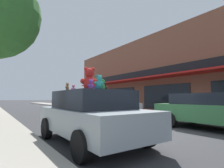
{
  "coord_description": "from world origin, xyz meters",
  "views": [
    {
      "loc": [
        -5.04,
        -4.66,
        1.3
      ],
      "look_at": [
        -0.28,
        2.1,
        1.97
      ],
      "focal_mm": 28.0,
      "sensor_mm": 36.0,
      "label": 1
    }
  ],
  "objects_px": {
    "teddy_bear_teal": "(99,82)",
    "teddy_bear_cream": "(93,87)",
    "teddy_bear_blue": "(97,86)",
    "parked_car_far_left": "(212,110)",
    "plush_art_car": "(92,115)",
    "teddy_bear_brown": "(67,87)",
    "parked_car_far_center": "(113,105)",
    "teddy_bear_pink": "(73,88)",
    "teddy_bear_green": "(103,85)",
    "teddy_bear_purple": "(91,85)",
    "teddy_bear_black": "(104,87)",
    "teddy_bear_giant": "(89,80)",
    "teddy_bear_white": "(67,88)"
  },
  "relations": [
    {
      "from": "teddy_bear_giant",
      "to": "parked_car_far_left",
      "type": "xyz_separation_m",
      "value": [
        5.01,
        -1.43,
        -1.07
      ]
    },
    {
      "from": "plush_art_car",
      "to": "parked_car_far_left",
      "type": "height_order",
      "value": "plush_art_car"
    },
    {
      "from": "teddy_bear_brown",
      "to": "teddy_bear_teal",
      "type": "bearing_deg",
      "value": 71.3
    },
    {
      "from": "teddy_bear_green",
      "to": "parked_car_far_left",
      "type": "xyz_separation_m",
      "value": [
        5.01,
        -0.61,
        -0.84
      ]
    },
    {
      "from": "teddy_bear_blue",
      "to": "teddy_bear_white",
      "type": "height_order",
      "value": "teddy_bear_blue"
    },
    {
      "from": "teddy_bear_cream",
      "to": "parked_car_far_center",
      "type": "distance_m",
      "value": 7.19
    },
    {
      "from": "teddy_bear_teal",
      "to": "teddy_bear_cream",
      "type": "xyz_separation_m",
      "value": [
        0.76,
        1.71,
        0.01
      ]
    },
    {
      "from": "teddy_bear_brown",
      "to": "teddy_bear_teal",
      "type": "distance_m",
      "value": 1.17
    },
    {
      "from": "teddy_bear_blue",
      "to": "parked_car_far_left",
      "type": "height_order",
      "value": "teddy_bear_blue"
    },
    {
      "from": "teddy_bear_purple",
      "to": "parked_car_far_center",
      "type": "bearing_deg",
      "value": -139.73
    },
    {
      "from": "plush_art_car",
      "to": "teddy_bear_purple",
      "type": "height_order",
      "value": "teddy_bear_purple"
    },
    {
      "from": "teddy_bear_giant",
      "to": "teddy_bear_white",
      "type": "distance_m",
      "value": 0.8
    },
    {
      "from": "teddy_bear_brown",
      "to": "teddy_bear_purple",
      "type": "xyz_separation_m",
      "value": [
        0.39,
        -0.67,
        0.03
      ]
    },
    {
      "from": "teddy_bear_green",
      "to": "teddy_bear_teal",
      "type": "bearing_deg",
      "value": -4.86
    },
    {
      "from": "teddy_bear_white",
      "to": "teddy_bear_blue",
      "type": "bearing_deg",
      "value": 75.57
    },
    {
      "from": "teddy_bear_pink",
      "to": "teddy_bear_purple",
      "type": "xyz_separation_m",
      "value": [
        -0.04,
        -1.27,
        0.03
      ]
    },
    {
      "from": "plush_art_car",
      "to": "teddy_bear_brown",
      "type": "distance_m",
      "value": 1.09
    },
    {
      "from": "teddy_bear_cream",
      "to": "teddy_bear_pink",
      "type": "distance_m",
      "value": 0.72
    },
    {
      "from": "teddy_bear_green",
      "to": "teddy_bear_cream",
      "type": "xyz_separation_m",
      "value": [
        0.33,
        1.17,
        0.02
      ]
    },
    {
      "from": "plush_art_car",
      "to": "parked_car_far_center",
      "type": "xyz_separation_m",
      "value": [
        5.12,
        6.14,
        0.01
      ]
    },
    {
      "from": "teddy_bear_green",
      "to": "parked_car_far_center",
      "type": "xyz_separation_m",
      "value": [
        5.01,
        6.56,
        -0.86
      ]
    },
    {
      "from": "teddy_bear_black",
      "to": "teddy_bear_giant",
      "type": "bearing_deg",
      "value": 28.71
    },
    {
      "from": "teddy_bear_blue",
      "to": "teddy_bear_brown",
      "type": "bearing_deg",
      "value": -1.17
    },
    {
      "from": "teddy_bear_teal",
      "to": "teddy_bear_purple",
      "type": "distance_m",
      "value": 0.43
    },
    {
      "from": "plush_art_car",
      "to": "teddy_bear_brown",
      "type": "height_order",
      "value": "teddy_bear_brown"
    },
    {
      "from": "teddy_bear_green",
      "to": "teddy_bear_blue",
      "type": "relative_size",
      "value": 0.94
    },
    {
      "from": "teddy_bear_cream",
      "to": "teddy_bear_purple",
      "type": "height_order",
      "value": "teddy_bear_cream"
    },
    {
      "from": "teddy_bear_white",
      "to": "teddy_bear_purple",
      "type": "bearing_deg",
      "value": 26.02
    },
    {
      "from": "teddy_bear_green",
      "to": "teddy_bear_teal",
      "type": "relative_size",
      "value": 0.91
    },
    {
      "from": "teddy_bear_green",
      "to": "teddy_bear_purple",
      "type": "xyz_separation_m",
      "value": [
        -0.43,
        -0.1,
        -0.02
      ]
    },
    {
      "from": "parked_car_far_left",
      "to": "teddy_bear_teal",
      "type": "bearing_deg",
      "value": 179.18
    },
    {
      "from": "teddy_bear_cream",
      "to": "parked_car_far_center",
      "type": "xyz_separation_m",
      "value": [
        4.69,
        5.39,
        -0.88
      ]
    },
    {
      "from": "teddy_bear_purple",
      "to": "teddy_bear_brown",
      "type": "bearing_deg",
      "value": -70.59
    },
    {
      "from": "teddy_bear_teal",
      "to": "teddy_bear_black",
      "type": "height_order",
      "value": "teddy_bear_teal"
    },
    {
      "from": "teddy_bear_teal",
      "to": "teddy_bear_pink",
      "type": "relative_size",
      "value": 1.62
    },
    {
      "from": "teddy_bear_green",
      "to": "teddy_bear_brown",
      "type": "bearing_deg",
      "value": -90.53
    },
    {
      "from": "teddy_bear_brown",
      "to": "teddy_bear_white",
      "type": "distance_m",
      "value": 0.85
    },
    {
      "from": "teddy_bear_purple",
      "to": "parked_car_far_left",
      "type": "height_order",
      "value": "teddy_bear_purple"
    },
    {
      "from": "plush_art_car",
      "to": "teddy_bear_purple",
      "type": "relative_size",
      "value": 14.56
    },
    {
      "from": "teddy_bear_green",
      "to": "teddy_bear_pink",
      "type": "distance_m",
      "value": 1.23
    },
    {
      "from": "plush_art_car",
      "to": "teddy_bear_white",
      "type": "xyz_separation_m",
      "value": [
        -0.41,
        0.94,
        0.82
      ]
    },
    {
      "from": "teddy_bear_purple",
      "to": "parked_car_far_left",
      "type": "relative_size",
      "value": 0.06
    },
    {
      "from": "parked_car_far_left",
      "to": "teddy_bear_pink",
      "type": "bearing_deg",
      "value": 161.8
    },
    {
      "from": "plush_art_car",
      "to": "teddy_bear_teal",
      "type": "distance_m",
      "value": 1.34
    },
    {
      "from": "teddy_bear_giant",
      "to": "parked_car_far_left",
      "type": "relative_size",
      "value": 0.17
    },
    {
      "from": "teddy_bear_white",
      "to": "parked_car_far_left",
      "type": "relative_size",
      "value": 0.05
    },
    {
      "from": "teddy_bear_pink",
      "to": "parked_car_far_center",
      "type": "distance_m",
      "value": 7.68
    },
    {
      "from": "teddy_bear_blue",
      "to": "teddy_bear_cream",
      "type": "height_order",
      "value": "teddy_bear_cream"
    },
    {
      "from": "teddy_bear_black",
      "to": "teddy_bear_teal",
      "type": "bearing_deg",
      "value": 104.26
    },
    {
      "from": "teddy_bear_black",
      "to": "teddy_bear_green",
      "type": "bearing_deg",
      "value": 105.69
    }
  ]
}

